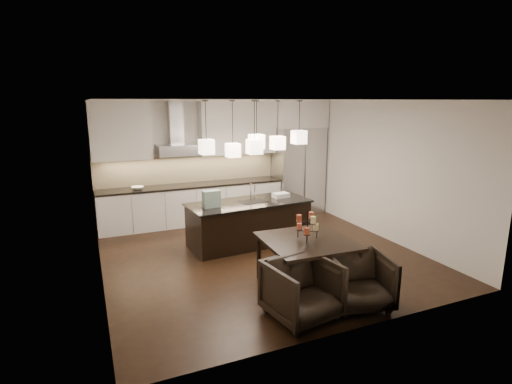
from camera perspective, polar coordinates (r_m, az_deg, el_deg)
name	(u,v)px	position (r m, az deg, el deg)	size (l,w,h in m)	color
floor	(260,255)	(7.52, 0.61, -8.97)	(5.50, 5.50, 0.02)	black
ceiling	(261,100)	(6.98, 0.67, 13.07)	(5.50, 5.50, 0.02)	white
wall_back	(214,160)	(9.67, -6.02, 4.54)	(5.50, 0.02, 2.80)	silver
wall_front	(356,223)	(4.80, 14.15, -4.30)	(5.50, 0.02, 2.80)	silver
wall_left	(94,195)	(6.53, -22.11, -0.34)	(0.02, 5.50, 2.80)	silver
wall_right	(383,170)	(8.59, 17.74, 2.97)	(0.02, 5.50, 2.80)	silver
refrigerator	(298,170)	(10.19, 6.02, 3.12)	(1.20, 0.72, 2.15)	#B7B7BA
fridge_panel	(299,114)	(10.06, 6.21, 11.01)	(1.26, 0.72, 0.65)	silver
lower_cabinets	(193,205)	(9.38, -8.93, -1.79)	(4.21, 0.62, 0.88)	silver
countertop	(193,185)	(9.27, -9.03, 0.96)	(4.21, 0.66, 0.04)	black
backsplash	(189,169)	(9.50, -9.55, 3.28)	(4.21, 0.02, 0.63)	#C5BA92
upper_cab_left	(121,131)	(9.00, -18.79, 8.29)	(1.25, 0.35, 1.25)	silver
upper_cab_right	(238,128)	(9.59, -2.60, 9.19)	(1.86, 0.35, 1.25)	silver
hood_canopy	(178,150)	(9.12, -11.12, 5.91)	(0.90, 0.52, 0.24)	#B7B7BA
hood_chimney	(175,123)	(9.18, -11.43, 9.70)	(0.30, 0.28, 0.96)	#B7B7BA
fruit_bowl	(138,188)	(9.00, -16.57, 0.56)	(0.26, 0.26, 0.06)	silver
island_body	(249,224)	(7.95, -1.03, -4.54)	(2.33, 0.93, 0.82)	black
island_top	(249,203)	(7.83, -1.04, -1.54)	(2.40, 1.01, 0.04)	black
faucet	(251,192)	(7.91, -0.75, 0.06)	(0.09, 0.22, 0.35)	silver
tote_bag	(211,199)	(7.44, -6.41, -0.99)	(0.32, 0.17, 0.32)	#235C49
food_container	(281,195)	(8.19, 3.58, -0.46)	(0.32, 0.22, 0.09)	silver
dining_table	(306,264)	(6.18, 7.20, -10.11)	(1.27, 1.27, 0.76)	black
candelabra	(307,225)	(5.97, 7.36, -4.76)	(0.37, 0.37, 0.45)	black
candle_a	(316,227)	(6.05, 8.54, -4.98)	(0.08, 0.08, 0.10)	beige
candle_b	(299,226)	(6.06, 6.21, -4.90)	(0.08, 0.08, 0.10)	#CC5639
candle_c	(307,231)	(5.85, 7.29, -5.57)	(0.08, 0.08, 0.10)	#AA4027
candle_d	(311,215)	(6.07, 7.92, -3.31)	(0.08, 0.08, 0.10)	#CC5639
candle_e	(299,218)	(5.90, 6.16, -3.74)	(0.08, 0.08, 0.10)	#AA4027
candle_f	(313,220)	(5.84, 8.18, -3.97)	(0.08, 0.08, 0.10)	beige
armchair_left	(302,290)	(5.37, 6.59, -13.73)	(0.83, 0.86, 0.78)	black
armchair_right	(359,280)	(5.80, 14.49, -12.14)	(0.80, 0.82, 0.75)	black
pendant_a	(206,147)	(7.20, -7.09, 6.42)	(0.24, 0.24, 0.26)	#F5DBC4
pendant_b	(233,150)	(7.63, -3.33, 5.97)	(0.24, 0.24, 0.26)	#F5DBC4
pendant_c	(256,142)	(7.38, 0.07, 7.21)	(0.24, 0.24, 0.26)	#F5DBC4
pendant_d	(278,143)	(7.90, 3.09, 7.02)	(0.24, 0.24, 0.26)	#F5DBC4
pendant_e	(299,137)	(7.92, 6.15, 7.79)	(0.24, 0.24, 0.26)	#F5DBC4
pendant_f	(254,147)	(7.17, -0.23, 6.48)	(0.24, 0.24, 0.26)	#F5DBC4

